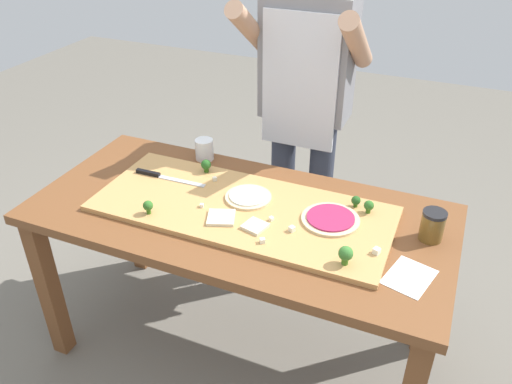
# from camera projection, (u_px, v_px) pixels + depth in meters

# --- Properties ---
(ground_plane) EXTENTS (8.00, 8.00, 0.00)m
(ground_plane) POSITION_uv_depth(u_px,v_px,m) (242.00, 346.00, 2.40)
(ground_plane) COLOR #6B665B
(prep_table) EXTENTS (1.62, 0.77, 0.76)m
(prep_table) POSITION_uv_depth(u_px,v_px,m) (239.00, 232.00, 2.05)
(prep_table) COLOR brown
(prep_table) RESTS_ON ground
(cutting_board) EXTENTS (1.15, 0.48, 0.02)m
(cutting_board) POSITION_uv_depth(u_px,v_px,m) (242.00, 208.00, 1.99)
(cutting_board) COLOR tan
(cutting_board) RESTS_ON prep_table
(chefs_knife) EXTENTS (0.32, 0.03, 0.02)m
(chefs_knife) POSITION_uv_depth(u_px,v_px,m) (160.00, 176.00, 2.17)
(chefs_knife) COLOR #B7BABF
(chefs_knife) RESTS_ON cutting_board
(pizza_whole_white_garlic) EXTENTS (0.18, 0.18, 0.02)m
(pizza_whole_white_garlic) POSITION_uv_depth(u_px,v_px,m) (248.00, 197.00, 2.02)
(pizza_whole_white_garlic) COLOR beige
(pizza_whole_white_garlic) RESTS_ON cutting_board
(pizza_whole_beet_magenta) EXTENTS (0.22, 0.22, 0.02)m
(pizza_whole_beet_magenta) POSITION_uv_depth(u_px,v_px,m) (331.00, 219.00, 1.90)
(pizza_whole_beet_magenta) COLOR beige
(pizza_whole_beet_magenta) RESTS_ON cutting_board
(pizza_slice_far_left) EXTENTS (0.13, 0.13, 0.01)m
(pizza_slice_far_left) POSITION_uv_depth(u_px,v_px,m) (221.00, 218.00, 1.91)
(pizza_slice_far_left) COLOR beige
(pizza_slice_far_left) RESTS_ON cutting_board
(pizza_slice_near_right) EXTENTS (0.10, 0.10, 0.01)m
(pizza_slice_near_right) POSITION_uv_depth(u_px,v_px,m) (255.00, 226.00, 1.86)
(pizza_slice_near_right) COLOR beige
(pizza_slice_near_right) RESTS_ON cutting_board
(broccoli_floret_center_left) EXTENTS (0.04, 0.04, 0.05)m
(broccoli_floret_center_left) POSITION_uv_depth(u_px,v_px,m) (148.00, 206.00, 1.92)
(broccoli_floret_center_left) COLOR #366618
(broccoli_floret_center_left) RESTS_ON cutting_board
(broccoli_floret_back_left) EXTENTS (0.05, 0.05, 0.07)m
(broccoli_floret_back_left) POSITION_uv_depth(u_px,v_px,m) (346.00, 254.00, 1.67)
(broccoli_floret_back_left) COLOR #3F7220
(broccoli_floret_back_left) RESTS_ON cutting_board
(broccoli_floret_front_right) EXTENTS (0.04, 0.04, 0.06)m
(broccoli_floret_front_right) POSITION_uv_depth(u_px,v_px,m) (206.00, 165.00, 2.19)
(broccoli_floret_front_right) COLOR #2C5915
(broccoli_floret_front_right) RESTS_ON cutting_board
(broccoli_floret_front_mid) EXTENTS (0.04, 0.04, 0.05)m
(broccoli_floret_front_mid) POSITION_uv_depth(u_px,v_px,m) (356.00, 201.00, 1.97)
(broccoli_floret_front_mid) COLOR #2C5915
(broccoli_floret_front_mid) RESTS_ON cutting_board
(broccoli_floret_back_mid) EXTENTS (0.04, 0.04, 0.05)m
(broccoli_floret_back_mid) POSITION_uv_depth(u_px,v_px,m) (369.00, 206.00, 1.93)
(broccoli_floret_back_mid) COLOR #366618
(broccoli_floret_back_mid) RESTS_ON cutting_board
(cheese_crumble_a) EXTENTS (0.03, 0.03, 0.02)m
(cheese_crumble_a) POSITION_uv_depth(u_px,v_px,m) (292.00, 229.00, 1.84)
(cheese_crumble_a) COLOR silver
(cheese_crumble_a) RESTS_ON cutting_board
(cheese_crumble_b) EXTENTS (0.02, 0.02, 0.01)m
(cheese_crumble_b) POSITION_uv_depth(u_px,v_px,m) (271.00, 219.00, 1.90)
(cheese_crumble_b) COLOR white
(cheese_crumble_b) RESTS_ON cutting_board
(cheese_crumble_c) EXTENTS (0.02, 0.02, 0.02)m
(cheese_crumble_c) POSITION_uv_depth(u_px,v_px,m) (215.00, 179.00, 2.14)
(cheese_crumble_c) COLOR silver
(cheese_crumble_c) RESTS_ON cutting_board
(cheese_crumble_d) EXTENTS (0.03, 0.03, 0.02)m
(cheese_crumble_d) POSITION_uv_depth(u_px,v_px,m) (377.00, 251.00, 1.73)
(cheese_crumble_d) COLOR white
(cheese_crumble_d) RESTS_ON cutting_board
(cheese_crumble_e) EXTENTS (0.02, 0.02, 0.01)m
(cheese_crumble_e) POSITION_uv_depth(u_px,v_px,m) (202.00, 205.00, 1.97)
(cheese_crumble_e) COLOR white
(cheese_crumble_e) RESTS_ON cutting_board
(cheese_crumble_f) EXTENTS (0.02, 0.02, 0.02)m
(cheese_crumble_f) POSITION_uv_depth(u_px,v_px,m) (262.00, 241.00, 1.78)
(cheese_crumble_f) COLOR white
(cheese_crumble_f) RESTS_ON cutting_board
(flour_cup) EXTENTS (0.08, 0.08, 0.10)m
(flour_cup) POSITION_uv_depth(u_px,v_px,m) (204.00, 151.00, 2.33)
(flour_cup) COLOR white
(flour_cup) RESTS_ON prep_table
(sauce_jar) EXTENTS (0.08, 0.08, 0.11)m
(sauce_jar) POSITION_uv_depth(u_px,v_px,m) (432.00, 226.00, 1.81)
(sauce_jar) COLOR brown
(sauce_jar) RESTS_ON prep_table
(recipe_note) EXTENTS (0.17, 0.20, 0.00)m
(recipe_note) POSITION_uv_depth(u_px,v_px,m) (409.00, 277.00, 1.67)
(recipe_note) COLOR white
(recipe_note) RESTS_ON prep_table
(cook_center) EXTENTS (0.54, 0.39, 1.67)m
(cook_center) POSITION_uv_depth(u_px,v_px,m) (305.00, 96.00, 2.37)
(cook_center) COLOR #333847
(cook_center) RESTS_ON ground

